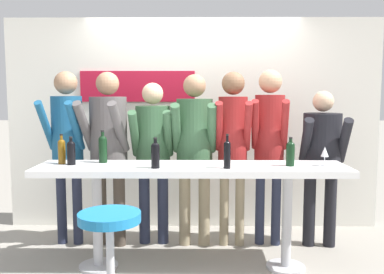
# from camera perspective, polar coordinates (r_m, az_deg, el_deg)

# --- Properties ---
(ground_plane) EXTENTS (40.00, 40.00, 0.00)m
(ground_plane) POSITION_cam_1_polar(r_m,az_deg,el_deg) (4.17, -0.01, -16.99)
(ground_plane) COLOR gray
(back_wall) EXTENTS (4.42, 0.12, 2.49)m
(back_wall) POSITION_cam_1_polar(r_m,az_deg,el_deg) (5.13, 0.08, 1.80)
(back_wall) COLOR silver
(back_wall) RESTS_ON ground_plane
(tasting_table) EXTENTS (2.82, 0.60, 0.96)m
(tasting_table) POSITION_cam_1_polar(r_m,az_deg,el_deg) (3.91, -0.01, -5.71)
(tasting_table) COLOR white
(tasting_table) RESTS_ON ground_plane
(bar_stool) EXTENTS (0.48, 0.48, 0.76)m
(bar_stool) POSITION_cam_1_polar(r_m,az_deg,el_deg) (3.28, -10.87, -14.03)
(bar_stool) COLOR #B2B2B7
(bar_stool) RESTS_ON ground_plane
(person_far_left) EXTENTS (0.41, 0.56, 1.84)m
(person_far_left) POSITION_cam_1_polar(r_m,az_deg,el_deg) (4.67, -16.34, 0.11)
(person_far_left) COLOR #23283D
(person_far_left) RESTS_ON ground_plane
(person_left) EXTENTS (0.53, 0.64, 1.83)m
(person_left) POSITION_cam_1_polar(r_m,az_deg,el_deg) (4.54, -11.11, -0.28)
(person_left) COLOR #473D33
(person_left) RESTS_ON ground_plane
(person_center_left) EXTENTS (0.43, 0.54, 1.72)m
(person_center_left) POSITION_cam_1_polar(r_m,az_deg,el_deg) (4.53, -5.23, -1.07)
(person_center_left) COLOR #23283D
(person_center_left) RESTS_ON ground_plane
(person_center) EXTENTS (0.46, 0.57, 1.81)m
(person_center) POSITION_cam_1_polar(r_m,az_deg,el_deg) (4.45, 0.33, -0.47)
(person_center) COLOR gray
(person_center) RESTS_ON ground_plane
(person_center_right) EXTENTS (0.38, 0.54, 1.84)m
(person_center_right) POSITION_cam_1_polar(r_m,az_deg,el_deg) (4.46, 5.45, 0.10)
(person_center_right) COLOR gray
(person_center_right) RESTS_ON ground_plane
(person_right) EXTENTS (0.42, 0.57, 1.86)m
(person_right) POSITION_cam_1_polar(r_m,az_deg,el_deg) (4.53, 10.28, 0.29)
(person_right) COLOR #23283D
(person_right) RESTS_ON ground_plane
(person_far_right) EXTENTS (0.50, 0.57, 1.64)m
(person_far_right) POSITION_cam_1_polar(r_m,az_deg,el_deg) (4.64, 16.92, -1.94)
(person_far_right) COLOR black
(person_far_right) RESTS_ON ground_plane
(wine_bottle_0) EXTENTS (0.06, 0.06, 0.30)m
(wine_bottle_0) POSITION_cam_1_polar(r_m,az_deg,el_deg) (3.73, 4.71, -2.14)
(wine_bottle_0) COLOR black
(wine_bottle_0) RESTS_ON tasting_table
(wine_bottle_1) EXTENTS (0.08, 0.08, 0.27)m
(wine_bottle_1) POSITION_cam_1_polar(r_m,az_deg,el_deg) (3.75, -4.91, -2.25)
(wine_bottle_1) COLOR black
(wine_bottle_1) RESTS_ON tasting_table
(wine_bottle_2) EXTENTS (0.08, 0.08, 0.26)m
(wine_bottle_2) POSITION_cam_1_polar(r_m,az_deg,el_deg) (3.95, 12.98, -2.01)
(wine_bottle_2) COLOR black
(wine_bottle_2) RESTS_ON tasting_table
(wine_bottle_3) EXTENTS (0.07, 0.07, 0.28)m
(wine_bottle_3) POSITION_cam_1_polar(r_m,az_deg,el_deg) (4.14, -16.98, -1.67)
(wine_bottle_3) COLOR brown
(wine_bottle_3) RESTS_ON tasting_table
(wine_bottle_4) EXTENTS (0.08, 0.08, 0.31)m
(wine_bottle_4) POSITION_cam_1_polar(r_m,az_deg,el_deg) (4.10, -11.80, -1.40)
(wine_bottle_4) COLOR black
(wine_bottle_4) RESTS_ON tasting_table
(wine_bottle_5) EXTENTS (0.08, 0.08, 0.26)m
(wine_bottle_5) POSITION_cam_1_polar(r_m,az_deg,el_deg) (4.06, -15.81, -1.87)
(wine_bottle_5) COLOR black
(wine_bottle_5) RESTS_ON tasting_table
(wine_glass_0) EXTENTS (0.07, 0.07, 0.18)m
(wine_glass_0) POSITION_cam_1_polar(r_m,az_deg,el_deg) (4.01, 17.28, -1.97)
(wine_glass_0) COLOR silver
(wine_glass_0) RESTS_ON tasting_table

